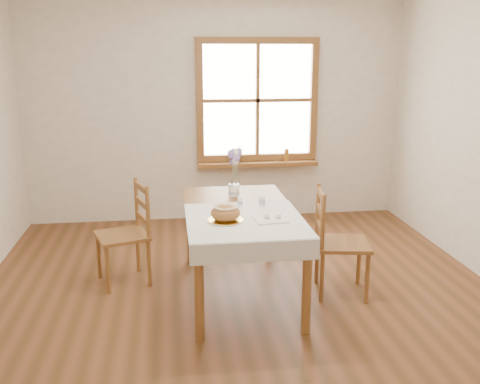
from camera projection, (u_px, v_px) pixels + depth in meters
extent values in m
plane|color=brown|center=(245.00, 308.00, 4.33)|extent=(5.00, 5.00, 0.00)
cube|color=white|center=(216.00, 113.00, 6.40)|extent=(4.50, 0.10, 2.60)
cube|color=white|center=(363.00, 299.00, 1.61)|extent=(4.50, 0.10, 2.60)
cube|color=brown|center=(258.00, 41.00, 6.21)|extent=(1.46, 0.08, 0.08)
cube|color=brown|center=(257.00, 157.00, 6.56)|extent=(1.46, 0.08, 0.08)
cube|color=brown|center=(200.00, 101.00, 6.30)|extent=(0.08, 0.08, 1.30)
cube|color=brown|center=(314.00, 100.00, 6.47)|extent=(0.08, 0.08, 1.30)
cube|color=brown|center=(258.00, 100.00, 6.38)|extent=(0.04, 0.06, 1.30)
cube|color=brown|center=(258.00, 100.00, 6.38)|extent=(1.30, 0.06, 0.04)
cube|color=white|center=(257.00, 100.00, 6.41)|extent=(1.30, 0.01, 1.30)
cube|color=brown|center=(258.00, 164.00, 6.52)|extent=(1.46, 0.20, 0.05)
cube|color=brown|center=(240.00, 212.00, 4.44)|extent=(0.90, 1.60, 0.05)
cylinder|color=brown|center=(199.00, 296.00, 3.77)|extent=(0.07, 0.07, 0.70)
cylinder|color=brown|center=(307.00, 289.00, 3.87)|extent=(0.07, 0.07, 0.70)
cylinder|color=brown|center=(190.00, 229.00, 5.19)|extent=(0.07, 0.07, 0.70)
cylinder|color=brown|center=(269.00, 225.00, 5.29)|extent=(0.07, 0.07, 0.70)
cube|color=silver|center=(245.00, 220.00, 4.14)|extent=(0.91, 0.99, 0.01)
cylinder|color=white|center=(226.00, 220.00, 4.09)|extent=(0.30, 0.30, 0.01)
ellipsoid|color=#9F6B38|center=(225.00, 212.00, 4.07)|extent=(0.23, 0.23, 0.12)
cube|color=silver|center=(270.00, 220.00, 4.11)|extent=(0.26, 0.23, 0.01)
cylinder|color=white|center=(240.00, 201.00, 4.47)|extent=(0.05, 0.05, 0.09)
cylinder|color=white|center=(262.00, 201.00, 4.47)|extent=(0.07, 0.07, 0.10)
cylinder|color=white|center=(234.00, 191.00, 4.80)|extent=(0.12, 0.12, 0.11)
imported|color=#32722D|center=(236.00, 155.00, 6.46)|extent=(0.26, 0.27, 0.17)
cylinder|color=#AE6C20|center=(286.00, 155.00, 6.54)|extent=(0.06, 0.06, 0.16)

